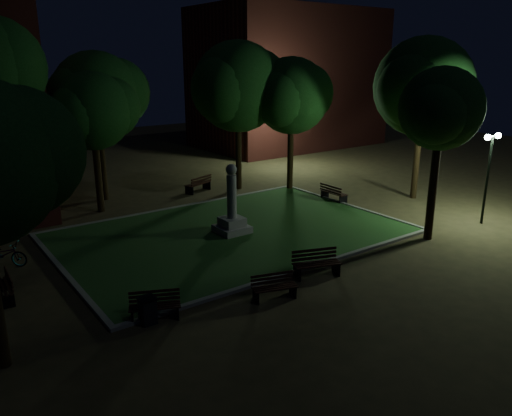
{
  "coord_description": "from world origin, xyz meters",
  "views": [
    {
      "loc": [
        -11.87,
        -16.26,
        7.77
      ],
      "look_at": [
        0.64,
        1.0,
        1.37
      ],
      "focal_mm": 35.0,
      "sensor_mm": 36.0,
      "label": 1
    }
  ],
  "objects": [
    {
      "name": "tree_ne",
      "position": [
        7.51,
        6.77,
        5.66
      ],
      "size": [
        5.52,
        4.51,
        7.92
      ],
      "color": "black",
      "rests_on": "ground"
    },
    {
      "name": "lamppost_ne",
      "position": [
        11.51,
        11.83,
        3.15
      ],
      "size": [
        1.18,
        0.28,
        4.52
      ],
      "color": "black",
      "rests_on": "ground"
    },
    {
      "name": "monument",
      "position": [
        0.0,
        2.0,
        0.96
      ],
      "size": [
        1.4,
        1.4,
        3.2
      ],
      "color": "gray",
      "rests_on": "lawn"
    },
    {
      "name": "lamppost_se",
      "position": [
        10.76,
        -3.93,
        3.09
      ],
      "size": [
        1.18,
        0.28,
        4.41
      ],
      "color": "black",
      "rests_on": "ground"
    },
    {
      "name": "ground",
      "position": [
        0.0,
        0.0,
        0.0
      ],
      "size": [
        80.0,
        80.0,
        0.0
      ],
      "primitive_type": "plane",
      "color": "#433921"
    },
    {
      "name": "bench_left_side",
      "position": [
        -9.81,
        0.97,
        0.42
      ],
      "size": [
        0.64,
        1.66,
        0.9
      ],
      "rotation": [
        0.0,
        0.0,
        -1.61
      ],
      "color": "black",
      "rests_on": "ground"
    },
    {
      "name": "bench_west_near",
      "position": [
        -6.24,
        -3.14,
        0.41
      ],
      "size": [
        1.65,
        1.14,
        0.86
      ],
      "rotation": [
        0.0,
        0.0,
        -0.43
      ],
      "color": "black",
      "rests_on": "ground"
    },
    {
      "name": "lawn",
      "position": [
        0.0,
        2.0,
        0.04
      ],
      "size": [
        15.0,
        10.0,
        0.08
      ],
      "primitive_type": "cube",
      "color": "#27521F",
      "rests_on": "ground"
    },
    {
      "name": "bench_right_side",
      "position": [
        7.66,
        3.25,
        0.44
      ],
      "size": [
        0.62,
        1.72,
        0.94
      ],
      "rotation": [
        0.0,
        0.0,
        1.56
      ],
      "color": "black",
      "rests_on": "ground"
    },
    {
      "name": "building_far",
      "position": [
        18.0,
        20.0,
        6.0
      ],
      "size": [
        16.0,
        10.0,
        12.0
      ],
      "primitive_type": "cube",
      "color": "#551E17",
      "rests_on": "ground"
    },
    {
      "name": "tree_far_north",
      "position": [
        -2.57,
        11.16,
        5.85
      ],
      "size": [
        5.79,
        4.73,
        8.22
      ],
      "color": "black",
      "rests_on": "ground"
    },
    {
      "name": "tree_se",
      "position": [
        6.83,
        -3.73,
        5.74
      ],
      "size": [
        4.29,
        3.5,
        7.52
      ],
      "color": "black",
      "rests_on": "ground"
    },
    {
      "name": "bench_near_right",
      "position": [
        -0.02,
        -3.72,
        0.46
      ],
      "size": [
        1.89,
        1.18,
        0.98
      ],
      "rotation": [
        0.0,
        0.0,
        -0.34
      ],
      "color": "black",
      "rests_on": "ground"
    },
    {
      "name": "bench_far_side",
      "position": [
        2.51,
        9.48,
        0.46
      ],
      "size": [
        1.89,
        1.16,
        0.98
      ],
      "rotation": [
        0.0,
        0.0,
        3.47
      ],
      "color": "black",
      "rests_on": "ground"
    },
    {
      "name": "tree_north_er",
      "position": [
        5.07,
        8.76,
        6.17
      ],
      "size": [
        6.54,
        5.34,
        8.85
      ],
      "color": "black",
      "rests_on": "ground"
    },
    {
      "name": "trash_bin",
      "position": [
        -6.56,
        -3.31,
        0.43
      ],
      "size": [
        0.5,
        0.5,
        0.86
      ],
      "color": "black",
      "rests_on": "ground"
    },
    {
      "name": "tree_east",
      "position": [
        12.03,
        0.98,
        6.28
      ],
      "size": [
        6.63,
        5.41,
        8.99
      ],
      "color": "black",
      "rests_on": "ground"
    },
    {
      "name": "bicycle",
      "position": [
        -9.24,
        4.07,
        0.49
      ],
      "size": [
        1.83,
        1.72,
        0.98
      ],
      "primitive_type": "imported",
      "rotation": [
        0.0,
        0.0,
        0.85
      ],
      "color": "black",
      "rests_on": "ground"
    },
    {
      "name": "lawn_kerb",
      "position": [
        0.0,
        2.0,
        0.06
      ],
      "size": [
        15.4,
        10.4,
        0.12
      ],
      "color": "slate",
      "rests_on": "ground"
    },
    {
      "name": "bench_near_left",
      "position": [
        -2.41,
        -4.24,
        0.39
      ],
      "size": [
        1.61,
        0.95,
        0.83
      ],
      "rotation": [
        0.0,
        0.0,
        -0.3
      ],
      "color": "black",
      "rests_on": "ground"
    },
    {
      "name": "tree_north_wl",
      "position": [
        -3.6,
        8.99,
        5.24
      ],
      "size": [
        4.81,
        3.93,
        7.21
      ],
      "color": "black",
      "rests_on": "ground"
    }
  ]
}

